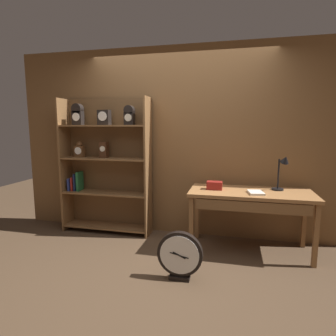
{
  "coord_description": "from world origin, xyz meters",
  "views": [
    {
      "loc": [
        0.75,
        -2.64,
        1.53
      ],
      "look_at": [
        -0.03,
        0.69,
        1.02
      ],
      "focal_mm": 30.21,
      "sensor_mm": 36.0,
      "label": 1
    }
  ],
  "objects_px": {
    "desk_lamp": "(282,170)",
    "open_repair_manual": "(256,193)",
    "workbench": "(251,199)",
    "toolbox_small": "(214,185)",
    "bookshelf": "(105,163)",
    "round_clock_large": "(180,255)"
  },
  "relations": [
    {
      "from": "desk_lamp",
      "to": "open_repair_manual",
      "type": "distance_m",
      "value": 0.45
    },
    {
      "from": "workbench",
      "to": "toolbox_small",
      "type": "xyz_separation_m",
      "value": [
        -0.43,
        0.03,
        0.13
      ]
    },
    {
      "from": "toolbox_small",
      "to": "open_repair_manual",
      "type": "xyz_separation_m",
      "value": [
        0.48,
        -0.12,
        -0.04
      ]
    },
    {
      "from": "bookshelf",
      "to": "desk_lamp",
      "type": "relative_size",
      "value": 4.32
    },
    {
      "from": "bookshelf",
      "to": "workbench",
      "type": "height_order",
      "value": "bookshelf"
    },
    {
      "from": "bookshelf",
      "to": "workbench",
      "type": "distance_m",
      "value": 2.06
    },
    {
      "from": "bookshelf",
      "to": "workbench",
      "type": "xyz_separation_m",
      "value": [
        2.02,
        -0.27,
        -0.33
      ]
    },
    {
      "from": "toolbox_small",
      "to": "workbench",
      "type": "bearing_deg",
      "value": -4.29
    },
    {
      "from": "workbench",
      "to": "round_clock_large",
      "type": "bearing_deg",
      "value": -130.72
    },
    {
      "from": "bookshelf",
      "to": "desk_lamp",
      "type": "bearing_deg",
      "value": -3.2
    },
    {
      "from": "toolbox_small",
      "to": "round_clock_large",
      "type": "distance_m",
      "value": 1.05
    },
    {
      "from": "bookshelf",
      "to": "desk_lamp",
      "type": "height_order",
      "value": "bookshelf"
    },
    {
      "from": "bookshelf",
      "to": "workbench",
      "type": "relative_size",
      "value": 1.32
    },
    {
      "from": "workbench",
      "to": "open_repair_manual",
      "type": "bearing_deg",
      "value": -60.42
    },
    {
      "from": "desk_lamp",
      "to": "open_repair_manual",
      "type": "relative_size",
      "value": 2.01
    },
    {
      "from": "bookshelf",
      "to": "open_repair_manual",
      "type": "bearing_deg",
      "value": -9.93
    },
    {
      "from": "desk_lamp",
      "to": "toolbox_small",
      "type": "distance_m",
      "value": 0.83
    },
    {
      "from": "bookshelf",
      "to": "toolbox_small",
      "type": "distance_m",
      "value": 1.61
    },
    {
      "from": "desk_lamp",
      "to": "toolbox_small",
      "type": "height_order",
      "value": "desk_lamp"
    },
    {
      "from": "open_repair_manual",
      "to": "desk_lamp",
      "type": "bearing_deg",
      "value": 26.76
    },
    {
      "from": "bookshelf",
      "to": "round_clock_large",
      "type": "bearing_deg",
      "value": -39.76
    },
    {
      "from": "toolbox_small",
      "to": "round_clock_large",
      "type": "height_order",
      "value": "toolbox_small"
    }
  ]
}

